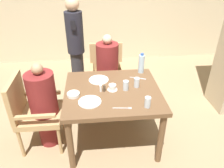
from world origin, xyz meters
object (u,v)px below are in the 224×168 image
(chair_left_side, at_px, (33,110))
(plate_main_left, at_px, (90,102))
(diner_in_left_chair, at_px, (44,105))
(glass_tall_near, at_px, (126,85))
(glass_tall_mid, at_px, (137,82))
(standing_host, at_px, (76,46))
(plate_main_right, at_px, (99,80))
(glass_tall_far, at_px, (148,102))
(chair_far_side, at_px, (107,72))
(water_bottle, at_px, (141,64))
(diner_in_far_chair, at_px, (107,71))
(teacup_with_saucer, at_px, (113,87))
(bowl_small, at_px, (73,94))

(chair_left_side, distance_m, plate_main_left, 0.75)
(diner_in_left_chair, distance_m, glass_tall_near, 0.98)
(glass_tall_mid, bearing_deg, standing_host, 123.76)
(plate_main_right, height_order, glass_tall_far, glass_tall_far)
(chair_far_side, height_order, glass_tall_mid, chair_far_side)
(chair_far_side, distance_m, glass_tall_far, 1.32)
(water_bottle, bearing_deg, plate_main_left, -137.29)
(diner_in_left_chair, xyz_separation_m, plate_main_left, (0.54, -0.22, 0.17))
(standing_host, xyz_separation_m, glass_tall_mid, (0.76, -1.13, -0.06))
(chair_left_side, bearing_deg, diner_in_far_chair, 38.49)
(teacup_with_saucer, height_order, glass_tall_far, glass_tall_far)
(plate_main_right, bearing_deg, chair_left_side, -163.01)
(diner_in_far_chair, xyz_separation_m, bowl_small, (-0.44, -0.83, 0.16))
(standing_host, bearing_deg, diner_in_left_chair, -105.87)
(bowl_small, bearing_deg, glass_tall_near, 6.58)
(teacup_with_saucer, relative_size, glass_tall_far, 0.99)
(standing_host, xyz_separation_m, water_bottle, (0.89, -0.77, 0.01))
(water_bottle, bearing_deg, standing_host, 139.00)
(teacup_with_saucer, bearing_deg, glass_tall_far, -48.59)
(plate_main_left, bearing_deg, glass_tall_near, 26.98)
(chair_far_side, xyz_separation_m, plate_main_right, (-0.15, -0.65, 0.22))
(chair_far_side, height_order, teacup_with_saucer, chair_far_side)
(standing_host, relative_size, glass_tall_far, 13.65)
(diner_in_far_chair, distance_m, glass_tall_mid, 0.79)
(plate_main_right, bearing_deg, glass_tall_far, -51.91)
(bowl_small, distance_m, glass_tall_mid, 0.75)
(diner_in_far_chair, relative_size, bowl_small, 8.22)
(plate_main_right, bearing_deg, bowl_small, -132.40)
(water_bottle, distance_m, glass_tall_far, 0.78)
(chair_left_side, height_order, glass_tall_near, chair_left_side)
(diner_in_left_chair, xyz_separation_m, plate_main_right, (0.65, 0.24, 0.17))
(diner_in_left_chair, bearing_deg, chair_far_side, 47.95)
(plate_main_left, bearing_deg, glass_tall_mid, 25.82)
(teacup_with_saucer, bearing_deg, plate_main_right, 122.40)
(water_bottle, height_order, glass_tall_mid, water_bottle)
(water_bottle, bearing_deg, glass_tall_near, -122.52)
(plate_main_left, distance_m, glass_tall_far, 0.61)
(water_bottle, xyz_separation_m, glass_tall_mid, (-0.13, -0.36, -0.07))
(plate_main_right, bearing_deg, glass_tall_mid, -24.20)
(chair_left_side, xyz_separation_m, glass_tall_far, (1.27, -0.36, 0.28))
(glass_tall_far, bearing_deg, standing_host, 117.20)
(diner_in_left_chair, xyz_separation_m, glass_tall_mid, (1.09, 0.05, 0.22))
(chair_left_side, bearing_deg, diner_in_left_chair, 0.00)
(diner_in_left_chair, height_order, diner_in_far_chair, diner_in_far_chair)
(plate_main_left, xyz_separation_m, glass_tall_far, (0.59, -0.14, 0.05))
(diner_in_left_chair, bearing_deg, standing_host, 74.13)
(plate_main_left, distance_m, plate_main_right, 0.48)
(standing_host, distance_m, bowl_small, 1.26)
(diner_in_left_chair, relative_size, plate_main_right, 4.51)
(teacup_with_saucer, distance_m, glass_tall_near, 0.15)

